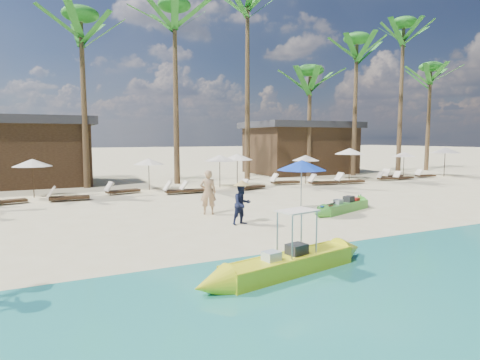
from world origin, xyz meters
name	(u,v)px	position (x,y,z in m)	size (l,w,h in m)	color
ground	(238,232)	(0.00, 0.00, 0.00)	(240.00, 240.00, 0.00)	beige
wet_sand_strip	(342,284)	(0.00, -5.00, 0.00)	(240.00, 4.50, 0.01)	tan
green_canoe	(344,207)	(5.40, 1.41, 0.20)	(4.51, 1.90, 0.60)	green
yellow_canoe	(290,264)	(-0.64, -4.02, 0.23)	(5.34, 1.40, 1.40)	yellow
tourist	(208,192)	(0.21, 3.23, 0.87)	(0.63, 0.42, 1.74)	tan
vendor_green	(242,204)	(0.59, 0.98, 0.71)	(0.69, 0.54, 1.43)	#131935
blue_umbrella	(302,165)	(3.60, 1.84, 1.92)	(1.97, 1.97, 2.12)	#99999E
resort_parasol_4	(32,163)	(-6.11, 11.08, 1.75)	(1.89, 1.89, 1.94)	#3C2A18
lounger_4_left	(3,201)	(-7.28, 9.21, 0.19)	(1.79, 0.97, 0.58)	#3C2A18
lounger_4_right	(66,197)	(-4.69, 9.18, 0.21)	(1.90, 0.67, 0.64)	#3C2A18
resort_parasol_5	(149,161)	(-0.21, 11.65, 1.64)	(1.76, 1.76, 1.82)	#3C2A18
lounger_5_left	(121,190)	(-1.99, 10.51, 0.21)	(1.90, 0.95, 0.62)	#3C2A18
resort_parasol_6	(220,158)	(3.90, 10.94, 1.78)	(1.92, 1.92, 1.98)	#3C2A18
lounger_6_left	(179,190)	(0.86, 9.26, 0.21)	(1.89, 0.66, 0.63)	#3C2A18
lounger_6_right	(195,189)	(1.74, 9.32, 0.20)	(1.77, 0.57, 0.60)	#3C2A18
resort_parasol_7	(237,157)	(5.19, 11.22, 1.81)	(1.95, 1.95, 2.01)	#3C2A18
lounger_7_left	(251,186)	(5.13, 9.22, 0.19)	(1.79, 0.99, 0.58)	#3C2A18
lounger_7_right	(283,181)	(8.11, 10.52, 0.22)	(1.95, 0.76, 0.65)	#3C2A18
resort_parasol_8	(306,158)	(9.75, 10.45, 1.68)	(1.81, 1.81, 1.86)	#3C2A18
lounger_8_left	(321,182)	(10.19, 9.34, 0.21)	(1.94, 0.85, 0.64)	#3C2A18
resort_parasol_9	(350,151)	(14.10, 11.27, 2.03)	(2.19, 2.19, 2.25)	#3C2A18
lounger_9_left	(348,180)	(12.13, 9.08, 0.23)	(2.04, 0.80, 0.67)	#3C2A18
lounger_9_right	(387,178)	(16.14, 9.64, 0.19)	(1.73, 0.91, 0.56)	#3C2A18
resort_parasol_10	(404,154)	(19.55, 11.37, 1.71)	(1.84, 1.84, 1.90)	#3C2A18
lounger_10_left	(403,177)	(17.49, 9.54, 0.19)	(1.67, 0.58, 0.56)	#3C2A18
lounger_10_right	(391,176)	(17.36, 10.49, 0.22)	(1.99, 0.89, 0.65)	#3C2A18
resort_parasol_11	(445,150)	(22.37, 9.96, 2.03)	(2.19, 2.19, 2.25)	#3C2A18
lounger_11_left	(424,175)	(20.23, 9.98, 0.19)	(1.73, 0.63, 0.58)	#3C2A18
palm_3	(81,41)	(-3.36, 14.27, 8.58)	(2.08, 2.08, 10.52)	brown
palm_4	(175,35)	(2.15, 14.01, 9.45)	(2.08, 2.08, 11.70)	brown
palm_5	(247,24)	(7.45, 14.38, 10.82)	(2.08, 2.08, 13.60)	brown
palm_6	(310,84)	(12.84, 14.52, 7.05)	(2.08, 2.08, 8.51)	brown
palm_7	(356,60)	(16.57, 13.68, 8.99)	(2.08, 2.08, 11.08)	brown
palm_8	(403,49)	(21.07, 13.33, 10.18)	(2.08, 2.08, 12.70)	brown
palm_9	(430,82)	(26.21, 14.81, 8.06)	(2.08, 2.08, 9.82)	brown
pavilion_west	(2,151)	(-8.00, 17.50, 2.19)	(10.80, 6.60, 4.30)	#3C2A18
pavilion_east	(300,147)	(14.00, 17.50, 2.20)	(8.80, 6.60, 4.30)	#3C2A18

